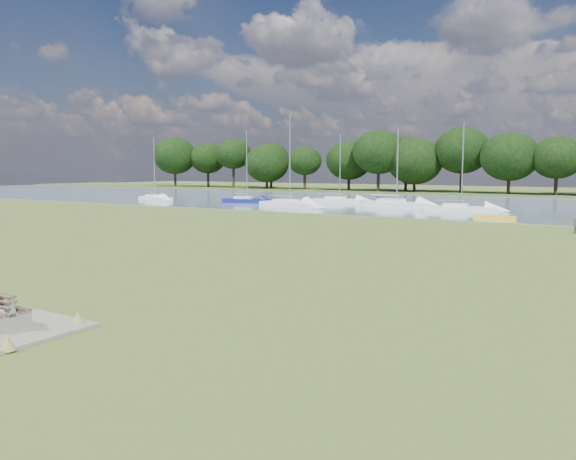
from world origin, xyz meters
The scene contains 11 objects.
ground centered at (0.00, 0.00, 0.00)m, with size 220.00×220.00×0.00m, color olive.
river centered at (0.00, 42.00, 0.00)m, with size 220.00×40.00×0.10m, color slate.
far_bank centered at (0.00, 72.00, 0.00)m, with size 220.00×20.00×0.40m, color #4C6626.
kayak centered at (4.62, 24.00, 0.21)m, with size 3.17×0.74×0.32m, color yellow.
tree_line centered at (-2.26, 68.00, 6.11)m, with size 137.59×8.47×10.26m.
sailboat_0 centered at (-24.54, 31.04, 0.53)m, with size 5.89×3.21×8.36m.
sailboat_3 centered at (-7.14, 33.41, 0.55)m, with size 7.55×2.50×8.13m.
sailboat_4 centered at (0.03, 31.27, 0.49)m, with size 6.71×2.94×8.29m.
sailboat_5 centered at (-15.40, 36.82, 0.49)m, with size 6.59×2.99×8.06m.
sailboat_7 centered at (-16.84, 28.02, 0.53)m, with size 7.58×3.69×9.94m.
sailboat_8 centered at (-37.55, 29.37, 0.49)m, with size 5.80×2.90×7.93m.
Camera 1 is at (13.80, -22.02, 4.14)m, focal length 35.00 mm.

